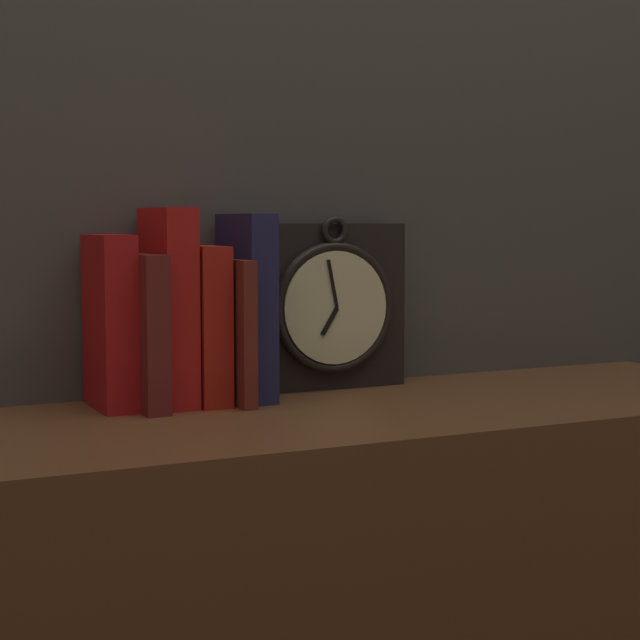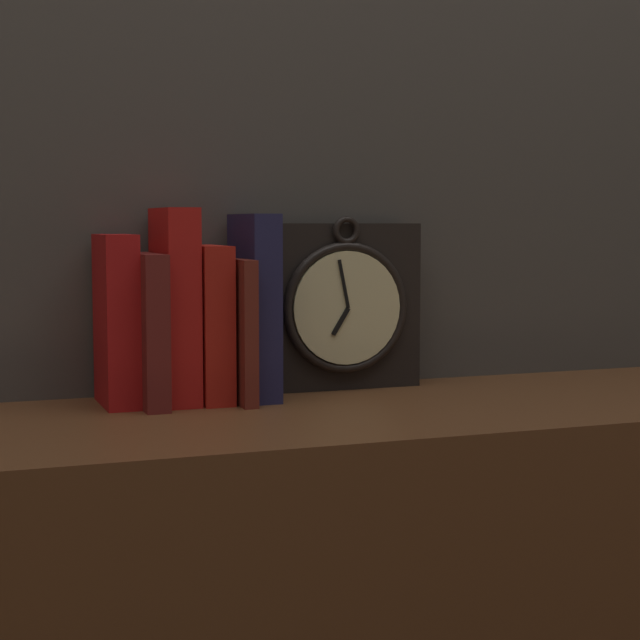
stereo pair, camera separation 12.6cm
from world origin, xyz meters
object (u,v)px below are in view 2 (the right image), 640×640
at_px(book_slot3_red, 208,323).
at_px(clock, 340,306).
at_px(book_slot4_maroon, 235,330).
at_px(book_slot5_navy, 254,306).
at_px(book_slot0_red, 116,320).
at_px(book_slot1_maroon, 147,330).
at_px(book_slot2_red, 175,306).

bearing_deg(book_slot3_red, clock, 10.02).
height_order(clock, book_slot4_maroon, clock).
relative_size(book_slot3_red, book_slot4_maroon, 1.09).
bearing_deg(book_slot4_maroon, book_slot5_navy, 21.55).
relative_size(book_slot0_red, book_slot1_maroon, 1.12).
bearing_deg(book_slot0_red, book_slot2_red, -3.00).
relative_size(clock, book_slot1_maroon, 1.25).
bearing_deg(book_slot2_red, book_slot1_maroon, -163.96).
height_order(book_slot1_maroon, book_slot5_navy, book_slot5_navy).
bearing_deg(book_slot1_maroon, clock, 8.94).
relative_size(book_slot1_maroon, book_slot4_maroon, 1.04).
height_order(clock, book_slot0_red, clock).
distance_m(book_slot0_red, book_slot3_red, 0.11).
relative_size(book_slot2_red, book_slot4_maroon, 1.35).
bearing_deg(book_slot5_navy, book_slot0_red, 178.14).
distance_m(clock, book_slot3_red, 0.19).
bearing_deg(book_slot2_red, book_slot0_red, 177.00).
height_order(book_slot3_red, book_slot5_navy, book_slot5_navy).
bearing_deg(book_slot5_navy, book_slot2_red, 178.94).
xyz_separation_m(book_slot2_red, book_slot4_maroon, (0.07, -0.01, -0.03)).
bearing_deg(book_slot2_red, clock, 7.76).
xyz_separation_m(clock, book_slot5_navy, (-0.13, -0.03, 0.01)).
relative_size(book_slot1_maroon, book_slot5_navy, 0.79).
relative_size(clock, book_slot4_maroon, 1.30).
distance_m(book_slot0_red, book_slot4_maroon, 0.15).
bearing_deg(book_slot1_maroon, book_slot4_maroon, -1.28).
xyz_separation_m(clock, book_slot0_red, (-0.30, -0.03, -0.01)).
relative_size(book_slot3_red, book_slot5_navy, 0.83).
height_order(clock, book_slot2_red, book_slot2_red).
relative_size(clock, book_slot0_red, 1.11).
relative_size(book_slot0_red, book_slot5_navy, 0.89).
bearing_deg(book_slot3_red, book_slot2_red, 177.16).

